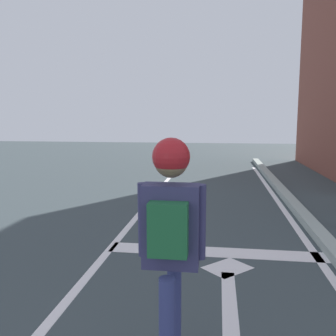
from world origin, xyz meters
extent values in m
cube|color=white|center=(0.10, 6.00, 0.00)|extent=(0.12, 20.00, 0.01)
cube|color=white|center=(3.10, 6.00, 0.00)|extent=(0.12, 20.00, 0.01)
cube|color=white|center=(1.68, 6.52, 0.00)|extent=(3.15, 0.40, 0.01)
cube|color=white|center=(1.83, 5.13, 0.00)|extent=(0.16, 1.40, 0.01)
cube|color=white|center=(1.83, 5.98, 0.00)|extent=(0.71, 0.71, 0.01)
cylinder|color=navy|center=(1.37, 4.01, 0.50)|extent=(0.11, 0.11, 0.84)
cube|color=#383761|center=(1.37, 3.81, 1.21)|extent=(0.39, 0.18, 0.59)
cylinder|color=#383761|center=(1.16, 3.84, 1.23)|extent=(0.07, 0.08, 0.54)
cylinder|color=#383761|center=(1.58, 3.84, 1.23)|extent=(0.07, 0.08, 0.54)
sphere|color=#856B4C|center=(1.37, 3.81, 1.66)|extent=(0.23, 0.23, 0.23)
sphere|color=red|center=(1.37, 3.81, 1.69)|extent=(0.26, 0.26, 0.26)
cube|color=#1E6337|center=(1.37, 3.67, 1.23)|extent=(0.26, 0.14, 0.36)
camera|label=1|loc=(1.69, 1.40, 1.95)|focal=38.58mm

